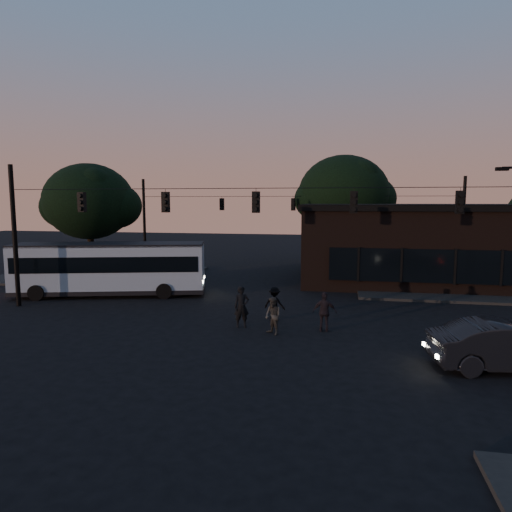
% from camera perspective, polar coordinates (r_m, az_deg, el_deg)
% --- Properties ---
extents(ground, '(120.00, 120.00, 0.00)m').
position_cam_1_polar(ground, '(18.51, -2.39, -10.73)').
color(ground, black).
rests_on(ground, ground).
extents(sidewalk_far_right, '(14.00, 10.00, 0.15)m').
position_cam_1_polar(sidewalk_far_right, '(32.63, 24.84, -3.53)').
color(sidewalk_far_right, black).
rests_on(sidewalk_far_right, ground).
extents(sidewalk_far_left, '(14.00, 10.00, 0.15)m').
position_cam_1_polar(sidewalk_far_left, '(36.46, -18.98, -2.23)').
color(sidewalk_far_left, black).
rests_on(sidewalk_far_left, ground).
extents(building, '(15.40, 10.41, 5.40)m').
position_cam_1_polar(building, '(33.63, 19.29, 1.54)').
color(building, black).
rests_on(building, ground).
extents(tree_behind, '(7.60, 7.60, 9.43)m').
position_cam_1_polar(tree_behind, '(39.17, 10.90, 7.60)').
color(tree_behind, black).
rests_on(tree_behind, ground).
extents(tree_left, '(6.40, 6.40, 8.30)m').
position_cam_1_polar(tree_left, '(35.18, -20.15, 6.40)').
color(tree_left, black).
rests_on(tree_left, ground).
extents(signal_rig_near, '(26.24, 0.30, 7.50)m').
position_cam_1_polar(signal_rig_near, '(21.59, 0.00, 3.82)').
color(signal_rig_near, black).
rests_on(signal_rig_near, ground).
extents(signal_rig_far, '(26.24, 0.30, 7.50)m').
position_cam_1_polar(signal_rig_far, '(37.42, 4.67, 4.70)').
color(signal_rig_far, black).
rests_on(signal_rig_far, ground).
extents(bus, '(11.40, 5.31, 3.13)m').
position_cam_1_polar(bus, '(28.43, -17.77, -1.23)').
color(bus, '#8A9DAF').
rests_on(bus, ground).
extents(car, '(5.18, 2.46, 1.64)m').
position_cam_1_polar(car, '(17.52, 28.97, -9.82)').
color(car, black).
rests_on(car, ground).
extents(pedestrian_a, '(0.79, 0.66, 1.86)m').
position_cam_1_polar(pedestrian_a, '(20.39, -1.80, -6.36)').
color(pedestrian_a, black).
rests_on(pedestrian_a, ground).
extents(pedestrian_b, '(0.98, 0.97, 1.59)m').
position_cam_1_polar(pedestrian_b, '(19.36, 2.14, -7.49)').
color(pedestrian_b, '#302F2B').
rests_on(pedestrian_b, ground).
extents(pedestrian_c, '(1.03, 0.46, 1.74)m').
position_cam_1_polar(pedestrian_c, '(19.95, 8.58, -6.92)').
color(pedestrian_c, black).
rests_on(pedestrian_c, ground).
extents(pedestrian_d, '(1.13, 0.81, 1.58)m').
position_cam_1_polar(pedestrian_d, '(21.67, 2.33, -5.95)').
color(pedestrian_d, black).
rests_on(pedestrian_d, ground).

